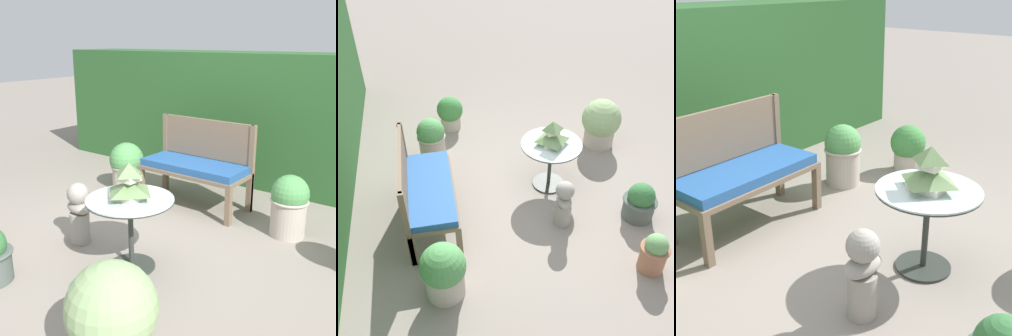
% 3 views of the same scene
% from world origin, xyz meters
% --- Properties ---
extents(ground, '(30.00, 30.00, 0.00)m').
position_xyz_m(ground, '(0.00, 0.00, 0.00)').
color(ground, gray).
extents(foliage_hedge_back, '(6.40, 1.00, 1.68)m').
position_xyz_m(foliage_hedge_back, '(0.00, 2.40, 0.84)').
color(foliage_hedge_back, '#285628').
rests_on(foliage_hedge_back, ground).
extents(garden_bench, '(1.23, 0.53, 0.52)m').
position_xyz_m(garden_bench, '(-0.17, 0.97, 0.44)').
color(garden_bench, brown).
rests_on(garden_bench, ground).
extents(bench_backrest, '(1.23, 0.06, 0.97)m').
position_xyz_m(bench_backrest, '(-0.17, 1.21, 0.69)').
color(bench_backrest, brown).
rests_on(bench_backrest, ground).
extents(patio_table, '(0.72, 0.72, 0.62)m').
position_xyz_m(patio_table, '(0.18, -0.48, 0.49)').
color(patio_table, '#2D332D').
rests_on(patio_table, ground).
extents(pagoda_birdhouse, '(0.31, 0.31, 0.30)m').
position_xyz_m(pagoda_birdhouse, '(0.18, -0.48, 0.74)').
color(pagoda_birdhouse, silver).
rests_on(pagoda_birdhouse, patio_table).
extents(garden_bust, '(0.30, 0.20, 0.59)m').
position_xyz_m(garden_bust, '(-0.50, -0.44, 0.32)').
color(garden_bust, gray).
rests_on(garden_bust, ground).
extents(potted_plant_table_far, '(0.53, 0.53, 0.68)m').
position_xyz_m(potted_plant_table_far, '(0.88, -1.41, 0.35)').
color(potted_plant_table_far, '#ADA393').
rests_on(potted_plant_table_far, ground).
extents(potted_plant_path_edge, '(0.43, 0.43, 0.61)m').
position_xyz_m(potted_plant_path_edge, '(-1.15, 0.92, 0.31)').
color(potted_plant_path_edge, '#ADA393').
rests_on(potted_plant_path_edge, ground).
extents(potted_plant_bench_right, '(0.37, 0.37, 0.62)m').
position_xyz_m(potted_plant_bench_right, '(0.99, 0.89, 0.32)').
color(potted_plant_bench_right, '#ADA393').
rests_on(potted_plant_bench_right, ground).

